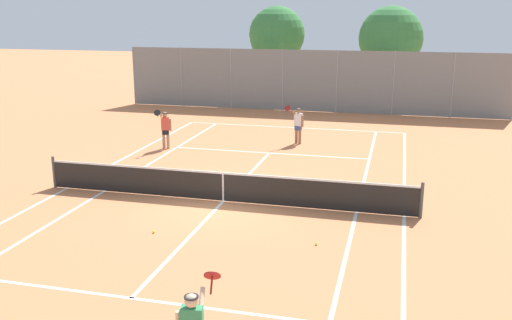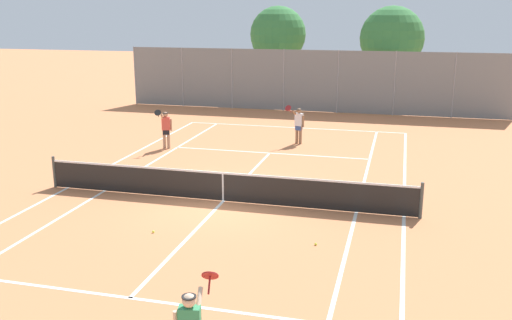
% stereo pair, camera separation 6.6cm
% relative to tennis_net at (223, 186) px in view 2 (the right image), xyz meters
% --- Properties ---
extents(ground_plane, '(120.00, 120.00, 0.00)m').
position_rel_tennis_net_xyz_m(ground_plane, '(0.00, 0.00, -0.51)').
color(ground_plane, '#CC7A4C').
extents(court_line_markings, '(11.10, 23.90, 0.01)m').
position_rel_tennis_net_xyz_m(court_line_markings, '(0.00, 0.00, -0.51)').
color(court_line_markings, silver).
rests_on(court_line_markings, ground).
extents(tennis_net, '(12.00, 0.10, 1.07)m').
position_rel_tennis_net_xyz_m(tennis_net, '(0.00, 0.00, 0.00)').
color(tennis_net, '#474C47').
rests_on(tennis_net, ground).
extents(player_far_left, '(0.50, 0.86, 1.77)m').
position_rel_tennis_net_xyz_m(player_far_left, '(-4.50, 6.09, 0.42)').
color(player_far_left, tan).
rests_on(player_far_left, ground).
extents(player_far_right, '(0.83, 0.70, 1.77)m').
position_rel_tennis_net_xyz_m(player_far_right, '(0.85, 8.41, 0.42)').
color(player_far_right, '#936B4C').
rests_on(player_far_right, ground).
extents(loose_tennis_ball_0, '(0.07, 0.07, 0.07)m').
position_rel_tennis_net_xyz_m(loose_tennis_ball_0, '(3.33, -2.70, -0.48)').
color(loose_tennis_ball_0, '#D1DB33').
rests_on(loose_tennis_ball_0, ground).
extents(loose_tennis_ball_1, '(0.07, 0.07, 0.07)m').
position_rel_tennis_net_xyz_m(loose_tennis_ball_1, '(-3.74, 0.74, -0.48)').
color(loose_tennis_ball_1, '#D1DB33').
rests_on(loose_tennis_ball_1, ground).
extents(loose_tennis_ball_2, '(0.07, 0.07, 0.07)m').
position_rel_tennis_net_xyz_m(loose_tennis_ball_2, '(-1.03, -2.96, -0.48)').
color(loose_tennis_ball_2, '#D1DB33').
rests_on(loose_tennis_ball_2, ground).
extents(back_fence, '(22.32, 0.08, 3.60)m').
position_rel_tennis_net_xyz_m(back_fence, '(0.00, 16.79, 1.29)').
color(back_fence, gray).
rests_on(back_fence, ground).
extents(tree_behind_left, '(3.60, 3.60, 6.07)m').
position_rel_tennis_net_xyz_m(tree_behind_left, '(-2.91, 20.68, 3.66)').
color(tree_behind_left, brown).
rests_on(tree_behind_left, ground).
extents(tree_behind_right, '(3.90, 3.90, 6.07)m').
position_rel_tennis_net_xyz_m(tree_behind_right, '(4.45, 20.39, 3.51)').
color(tree_behind_right, brown).
rests_on(tree_behind_right, ground).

